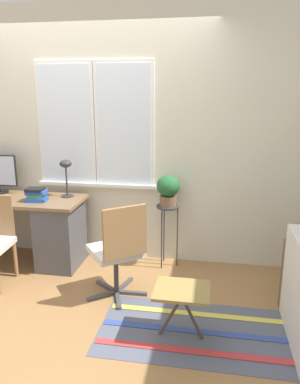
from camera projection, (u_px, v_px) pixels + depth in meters
ground_plane at (82, 280)px, 3.73m from camera, size 14.00×14.00×0.00m
wall_back_with_window at (98, 136)px, 4.02m from camera, size 9.00×0.12×2.70m
desk at (6, 228)px, 4.07m from camera, size 1.74×0.59×0.73m
mouse at (10, 200)px, 3.81m from camera, size 0.04×0.06×0.03m
desk_lamp at (66, 169)px, 3.93m from camera, size 0.13×0.13×0.40m
book_stack at (36, 195)px, 3.82m from camera, size 0.22×0.17×0.14m
office_chair_swivel at (119, 249)px, 3.30m from camera, size 0.59×0.60×0.90m
plant_stand at (168, 214)px, 3.91m from camera, size 0.24×0.24×0.67m
potted_plant at (168, 189)px, 3.84m from camera, size 0.24×0.24×0.32m
floor_rug_striped at (195, 331)px, 2.92m from camera, size 1.50×0.83×0.01m
folding_stool at (182, 293)px, 2.77m from camera, size 0.41×0.35×0.41m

